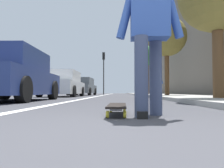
# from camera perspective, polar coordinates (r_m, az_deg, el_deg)

# --- Properties ---
(ground_plane) EXTENTS (80.00, 80.00, 0.00)m
(ground_plane) POSITION_cam_1_polar(r_m,az_deg,el_deg) (10.98, 1.18, -3.48)
(ground_plane) COLOR #38383D
(lane_stripe_white) EXTENTS (52.00, 0.16, 0.01)m
(lane_stripe_white) POSITION_cam_1_polar(r_m,az_deg,el_deg) (21.02, -1.77, -2.84)
(lane_stripe_white) COLOR silver
(lane_stripe_white) RESTS_ON ground
(sidewalk_curb) EXTENTS (52.00, 3.20, 0.10)m
(sidewalk_curb) POSITION_cam_1_polar(r_m,az_deg,el_deg) (19.22, 11.12, -2.72)
(sidewalk_curb) COLOR #9E9B93
(sidewalk_curb) RESTS_ON ground
(building_facade) EXTENTS (40.00, 1.20, 9.57)m
(building_facade) POSITION_cam_1_polar(r_m,az_deg,el_deg) (24.20, 16.74, 8.72)
(building_facade) COLOR #655D53
(building_facade) RESTS_ON ground
(skateboard) EXTENTS (0.84, 0.21, 0.11)m
(skateboard) POSITION_cam_1_polar(r_m,az_deg,el_deg) (2.47, 1.31, -5.87)
(skateboard) COLOR yellow
(skateboard) RESTS_ON ground
(skater_person) EXTENTS (0.46, 0.72, 1.64)m
(skater_person) POSITION_cam_1_polar(r_m,az_deg,el_deg) (2.44, 9.66, 14.17)
(skater_person) COLOR #384260
(skater_person) RESTS_ON ground
(parked_car_near) EXTENTS (4.06, 2.00, 1.48)m
(parked_car_near) POSITION_cam_1_polar(r_m,az_deg,el_deg) (7.03, -24.63, 1.77)
(parked_car_near) COLOR navy
(parked_car_near) RESTS_ON ground
(parked_car_mid) EXTENTS (4.35, 2.00, 1.47)m
(parked_car_mid) POSITION_cam_1_polar(r_m,az_deg,el_deg) (12.92, -12.72, -0.13)
(parked_car_mid) COLOR silver
(parked_car_mid) RESTS_ON ground
(parked_car_far) EXTENTS (4.63, 2.08, 1.48)m
(parked_car_far) POSITION_cam_1_polar(r_m,az_deg,el_deg) (19.14, -7.70, -0.76)
(parked_car_far) COLOR #4C5156
(parked_car_far) RESTS_ON ground
(traffic_light) EXTENTS (0.33, 0.28, 4.72)m
(traffic_light) POSITION_cam_1_polar(r_m,az_deg,el_deg) (24.59, -2.19, 4.80)
(traffic_light) COLOR #2D2D2D
(traffic_light) RESTS_ON ground
(street_tree_mid) EXTENTS (2.24, 2.24, 4.52)m
(street_tree_mid) POSITION_cam_1_polar(r_m,az_deg,el_deg) (12.98, 14.01, 11.78)
(street_tree_mid) COLOR brown
(street_tree_mid) RESTS_ON ground
(street_tree_far) EXTENTS (1.86, 1.86, 4.66)m
(street_tree_far) POSITION_cam_1_polar(r_m,az_deg,el_deg) (21.33, 9.15, 6.98)
(street_tree_far) COLOR brown
(street_tree_far) RESTS_ON ground
(pedestrian_distant) EXTENTS (0.44, 0.69, 1.58)m
(pedestrian_distant) POSITION_cam_1_polar(r_m,az_deg,el_deg) (14.34, 11.84, 0.49)
(pedestrian_distant) COLOR black
(pedestrian_distant) RESTS_ON ground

